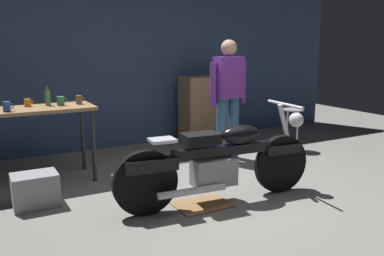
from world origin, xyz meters
name	(u,v)px	position (x,y,z in m)	size (l,w,h in m)	color
ground_plane	(227,200)	(0.00, 0.00, 0.00)	(12.00, 12.00, 0.00)	gray
back_wall	(130,48)	(0.00, 2.80, 1.55)	(8.00, 0.12, 3.10)	#384C70
workbench	(35,117)	(-1.64, 1.53, 0.79)	(1.30, 0.64, 0.90)	#99724C
motorcycle	(220,160)	(-0.10, -0.02, 0.45)	(2.19, 0.60, 1.00)	black
person_standing	(228,94)	(0.87, 1.31, 0.93)	(0.57, 0.22, 1.67)	#335F83
shop_stool	(293,118)	(2.02, 1.25, 0.50)	(0.32, 0.32, 0.64)	#B2B2B7
wooden_dresser	(206,110)	(1.09, 2.30, 0.55)	(0.80, 0.47, 1.10)	#99724C
drip_tray	(203,205)	(-0.30, -0.01, 0.01)	(0.56, 0.40, 0.01)	olive
storage_bin	(35,190)	(-1.79, 0.78, 0.17)	(0.44, 0.32, 0.34)	gray
mug_orange_travel	(28,103)	(-1.70, 1.63, 0.94)	(0.10, 0.07, 0.09)	orange
mug_brown_stoneware	(79,100)	(-1.13, 1.54, 0.95)	(0.11, 0.07, 0.11)	brown
mug_green_speckled	(61,101)	(-1.34, 1.53, 0.95)	(0.12, 0.08, 0.11)	#3D7F4C
mug_blue_enamel	(7,107)	(-1.94, 1.35, 0.95)	(0.11, 0.08, 0.11)	#2D51AD
bottle	(48,97)	(-1.48, 1.59, 1.00)	(0.06, 0.06, 0.24)	#4C8C4C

